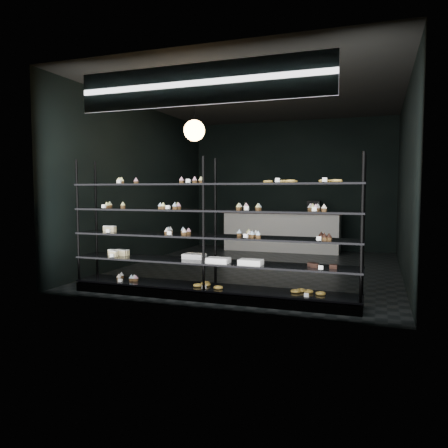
# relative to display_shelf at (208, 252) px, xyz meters

# --- Properties ---
(room) EXTENTS (5.01, 6.01, 3.20)m
(room) POSITION_rel_display_shelf_xyz_m (0.07, 2.45, 0.97)
(room) COLOR black
(room) RESTS_ON ground
(display_shelf) EXTENTS (4.00, 0.50, 1.91)m
(display_shelf) POSITION_rel_display_shelf_xyz_m (0.00, 0.00, 0.00)
(display_shelf) COLOR black
(display_shelf) RESTS_ON room
(signage) EXTENTS (3.30, 0.05, 0.50)m
(signage) POSITION_rel_display_shelf_xyz_m (0.07, -0.48, 2.12)
(signage) COLOR #0D1343
(signage) RESTS_ON room
(pendant_lamp) EXTENTS (0.34, 0.34, 0.90)m
(pendant_lamp) POSITION_rel_display_shelf_xyz_m (-0.72, 1.21, 1.82)
(pendant_lamp) COLOR black
(pendant_lamp) RESTS_ON room
(service_counter) EXTENTS (2.87, 0.65, 1.23)m
(service_counter) POSITION_rel_display_shelf_xyz_m (-0.03, 4.95, -0.13)
(service_counter) COLOR silver
(service_counter) RESTS_ON room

